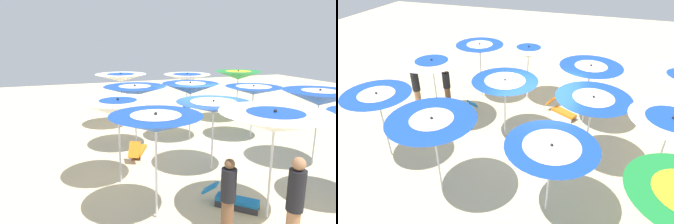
{
  "view_description": "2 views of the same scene",
  "coord_description": "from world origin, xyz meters",
  "views": [
    {
      "loc": [
        -8.64,
        4.65,
        3.77
      ],
      "look_at": [
        1.41,
        0.85,
        1.23
      ],
      "focal_mm": 32.39,
      "sensor_mm": 36.0,
      "label": 1
    },
    {
      "loc": [
        1.69,
        -7.84,
        6.16
      ],
      "look_at": [
        -0.76,
        -0.59,
        1.52
      ],
      "focal_mm": 31.81,
      "sensor_mm": 36.0,
      "label": 2
    }
  ],
  "objects": [
    {
      "name": "ground",
      "position": [
        0.0,
        0.0,
        -0.02
      ],
      "size": [
        38.66,
        38.66,
        0.04
      ],
      "primitive_type": "cube",
      "color": "beige"
    },
    {
      "name": "beach_umbrella_0",
      "position": [
        4.29,
        1.95,
        2.22
      ],
      "size": [
        2.2,
        2.2,
        2.43
      ],
      "color": "silver",
      "rests_on": "ground"
    },
    {
      "name": "beach_umbrella_1",
      "position": [
        1.4,
        2.07,
        2.09
      ],
      "size": [
        2.15,
        2.15,
        2.31
      ],
      "color": "silver",
      "rests_on": "ground"
    },
    {
      "name": "beach_umbrella_2",
      "position": [
        -1.09,
        3.17,
        2.08
      ],
      "size": [
        1.96,
        1.96,
        2.35
      ],
      "color": "silver",
      "rests_on": "ground"
    },
    {
      "name": "beach_umbrella_3",
      "position": [
        -3.02,
        2.79,
        2.14
      ],
      "size": [
        1.92,
        1.92,
        2.38
      ],
      "color": "silver",
      "rests_on": "ground"
    },
    {
      "name": "beach_umbrella_4",
      "position": [
        3.56,
        -0.86,
        2.19
      ],
      "size": [
        2.07,
        2.07,
        2.4
      ],
      "color": "silver",
      "rests_on": "ground"
    },
    {
      "name": "beach_umbrella_5",
      "position": [
        1.67,
        -0.14,
        2.01
      ],
      "size": [
        2.14,
        2.14,
        2.27
      ],
      "color": "silver",
      "rests_on": "ground"
    },
    {
      "name": "beach_umbrella_6",
      "position": [
        -1.14,
        0.42,
        1.92
      ],
      "size": [
        2.17,
        2.17,
        2.13
      ],
      "color": "silver",
      "rests_on": "ground"
    },
    {
      "name": "beach_umbrella_7",
      "position": [
        -3.86,
        0.53,
        2.17
      ],
      "size": [
        2.29,
        2.29,
        2.43
      ],
      "color": "silver",
      "rests_on": "ground"
    },
    {
      "name": "beach_umbrella_8",
      "position": [
        3.47,
        -3.44,
        2.19
      ],
      "size": [
        2.13,
        2.13,
        2.44
      ],
      "color": "silver",
      "rests_on": "ground"
    },
    {
      "name": "beach_umbrella_9",
      "position": [
        0.96,
        -2.49,
        1.91
      ],
      "size": [
        2.16,
        2.16,
        2.12
      ],
      "color": "silver",
      "rests_on": "ground"
    },
    {
      "name": "beach_umbrella_10",
      "position": [
        -1.93,
        -2.72,
        2.11
      ],
      "size": [
        2.2,
        2.2,
        2.39
      ],
      "color": "silver",
      "rests_on": "ground"
    },
    {
      "name": "lounger_0",
      "position": [
        0.57,
        2.23,
        0.21
      ],
      "size": [
        1.34,
        0.95,
        0.68
      ],
      "rotation": [
        0.0,
        0.0,
        5.79
      ],
      "color": "silver",
      "rests_on": "ground"
    },
    {
      "name": "lounger_1",
      "position": [
        4.32,
        -1.18,
        0.2
      ],
      "size": [
        1.34,
        0.83,
        0.61
      ],
      "rotation": [
        0.0,
        0.0,
        9.02
      ],
      "color": "silver",
      "rests_on": "ground"
    },
    {
      "name": "lounger_2",
      "position": [
        -3.24,
        0.99,
        0.19
      ],
      "size": [
        1.16,
        1.16,
        0.52
      ],
      "rotation": [
        0.0,
        0.0,
        3.92
      ],
      "color": "#333338",
      "rests_on": "ground"
    },
    {
      "name": "beachgoer_0",
      "position": [
        -4.07,
        1.68,
        0.83
      ],
      "size": [
        0.3,
        0.3,
        1.61
      ],
      "rotation": [
        0.0,
        0.0,
        2.58
      ],
      "color": "brown",
      "rests_on": "ground"
    },
    {
      "name": "beachgoer_1",
      "position": [
        -4.95,
        0.88,
        0.98
      ],
      "size": [
        0.3,
        0.3,
        1.85
      ],
      "rotation": [
        0.0,
        0.0,
        4.76
      ],
      "color": "#A3704C",
      "rests_on": "ground"
    }
  ]
}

